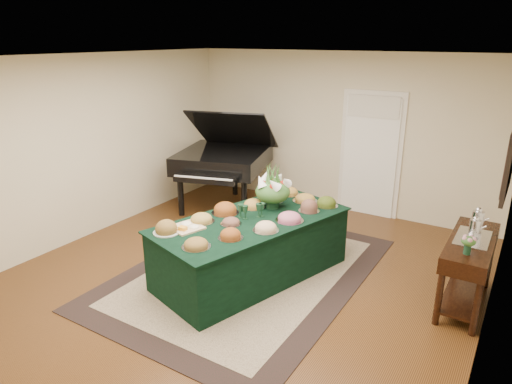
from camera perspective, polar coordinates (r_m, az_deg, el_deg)
The scene contains 14 objects.
ground at distance 5.97m, azimuth -1.54°, elevation -10.39°, with size 6.00×6.00×0.00m, color #311A0B.
area_rug at distance 6.04m, azimuth -1.04°, elevation -9.91°, with size 2.74×3.84×0.01m.
kitchen_doorway at distance 7.89m, azimuth 14.09°, elevation 4.40°, with size 1.05×0.07×2.10m.
buffet_table at distance 5.78m, azimuth -0.54°, elevation -6.98°, with size 1.82×2.69×0.79m.
food_platters at distance 5.68m, azimuth 0.04°, elevation -2.63°, with size 1.52×2.33×0.13m.
cutting_board at distance 5.41m, azimuth -8.56°, elevation -4.13°, with size 0.42×0.42×0.10m.
green_goblets at distance 5.63m, azimuth -0.55°, elevation -2.35°, with size 0.27×0.26×0.18m.
floral_centerpiece at distance 5.91m, azimuth 2.11°, elevation 0.59°, with size 0.47×0.47×0.47m.
grand_piano at distance 8.02m, azimuth -4.11°, elevation 4.18°, with size 1.83×2.03×1.77m.
wicker_basket at distance 7.45m, azimuth -0.23°, elevation -3.15°, with size 0.40×0.40×0.25m, color #A67443.
mahogany_sideboard at distance 5.61m, azimuth 25.16°, elevation -7.10°, with size 0.45×1.32×0.82m.
tea_service at distance 5.61m, azimuth 25.75°, elevation -3.81°, with size 0.34×0.58×0.30m.
pink_bouquet at distance 5.10m, azimuth 25.03°, elevation -5.66°, with size 0.16×0.16×0.21m.
wall_painting at distance 5.24m, azimuth 29.23°, elevation 3.59°, with size 0.05×0.95×0.75m.
Camera 1 is at (2.87, -4.34, 2.92)m, focal length 32.00 mm.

